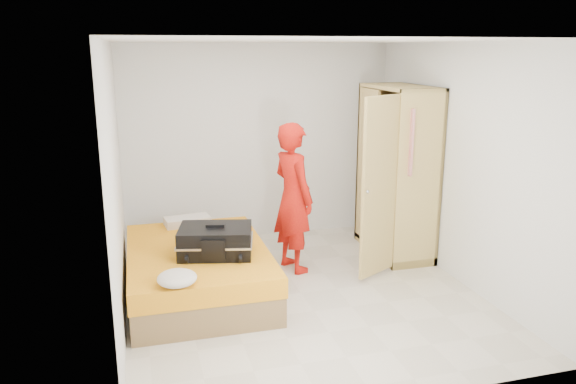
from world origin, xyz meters
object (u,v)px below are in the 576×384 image
object	(u,v)px
bed	(198,271)
suitcase	(216,241)
round_cushion	(177,278)
person	(293,197)
wardrobe	(395,177)

from	to	relation	value
bed	suitcase	world-z (taller)	suitcase
round_cushion	person	bearing A→B (deg)	42.19
suitcase	round_cushion	distance (m)	0.81
bed	round_cushion	size ratio (longest dim) A/B	5.74
person	round_cushion	distance (m)	1.96
person	suitcase	size ratio (longest dim) A/B	2.06
wardrobe	suitcase	world-z (taller)	wardrobe
person	round_cushion	xyz separation A→B (m)	(-1.43, -1.30, -0.30)
person	suitcase	world-z (taller)	person
bed	round_cushion	bearing A→B (deg)	-107.12
bed	person	size ratio (longest dim) A/B	1.17
wardrobe	round_cushion	xyz separation A→B (m)	(-2.78, -1.44, -0.43)
wardrobe	round_cushion	bearing A→B (deg)	-152.56
wardrobe	person	world-z (taller)	wardrobe
bed	suitcase	xyz separation A→B (m)	(0.17, -0.22, 0.39)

